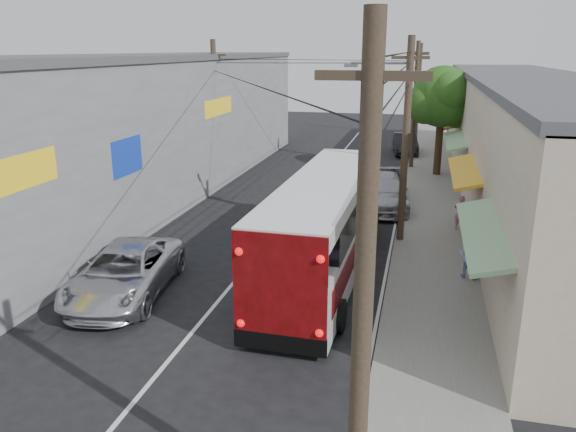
% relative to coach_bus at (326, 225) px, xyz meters
% --- Properties ---
extents(ground, '(120.00, 120.00, 0.00)m').
position_rel_coach_bus_xyz_m(ground, '(-2.81, -9.10, -1.75)').
color(ground, black).
rests_on(ground, ground).
extents(sidewalk, '(3.00, 80.00, 0.12)m').
position_rel_coach_bus_xyz_m(sidewalk, '(3.69, 10.90, -1.69)').
color(sidewalk, slate).
rests_on(sidewalk, ground).
extents(building_right, '(7.09, 40.00, 6.25)m').
position_rel_coach_bus_xyz_m(building_right, '(8.18, 12.90, 1.41)').
color(building_right, beige).
rests_on(building_right, ground).
extents(building_left, '(7.20, 36.00, 7.25)m').
position_rel_coach_bus_xyz_m(building_left, '(-11.31, 8.90, 1.91)').
color(building_left, gray).
rests_on(building_left, ground).
extents(utility_poles, '(11.80, 45.28, 8.00)m').
position_rel_coach_bus_xyz_m(utility_poles, '(0.31, 11.23, 2.38)').
color(utility_poles, '#473828').
rests_on(utility_poles, ground).
extents(street_tree, '(4.40, 4.00, 6.60)m').
position_rel_coach_bus_xyz_m(street_tree, '(4.06, 16.92, 2.93)').
color(street_tree, '#3F2B19').
rests_on(street_tree, ground).
extents(coach_bus, '(2.89, 11.75, 3.37)m').
position_rel_coach_bus_xyz_m(coach_bus, '(0.00, 0.00, 0.00)').
color(coach_bus, white).
rests_on(coach_bus, ground).
extents(jeepney, '(3.31, 5.85, 1.54)m').
position_rel_coach_bus_xyz_m(jeepney, '(-5.81, -3.33, -0.97)').
color(jeepney, silver).
rests_on(jeepney, ground).
extents(parked_suv, '(2.87, 5.74, 1.60)m').
position_rel_coach_bus_xyz_m(parked_suv, '(1.34, 8.90, -0.95)').
color(parked_suv, '#A2A2AA').
rests_on(parked_suv, ground).
extents(parked_car_mid, '(2.11, 4.66, 1.55)m').
position_rel_coach_bus_xyz_m(parked_car_mid, '(0.99, 11.05, -0.97)').
color(parked_car_mid, '#27272C').
rests_on(parked_car_mid, ground).
extents(parked_car_far, '(2.14, 4.73, 1.51)m').
position_rel_coach_bus_xyz_m(parked_car_far, '(1.79, 24.21, -0.99)').
color(parked_car_far, black).
rests_on(parked_car_far, ground).
extents(pedestrian_near, '(0.58, 0.42, 1.50)m').
position_rel_coach_bus_xyz_m(pedestrian_near, '(4.79, 5.78, -0.88)').
color(pedestrian_near, '#C7699C').
rests_on(pedestrian_near, sidewalk).
extents(pedestrian_far, '(0.90, 0.80, 1.54)m').
position_rel_coach_bus_xyz_m(pedestrian_far, '(4.79, 0.42, -0.85)').
color(pedestrian_far, '#99ADDE').
rests_on(pedestrian_far, sidewalk).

